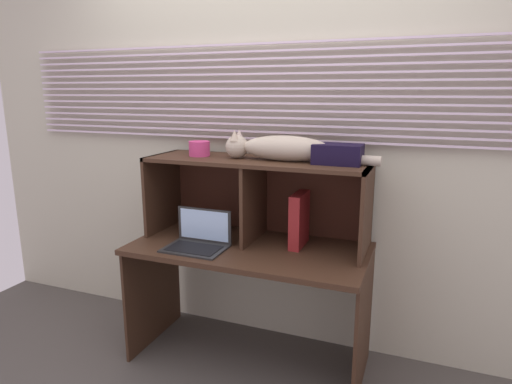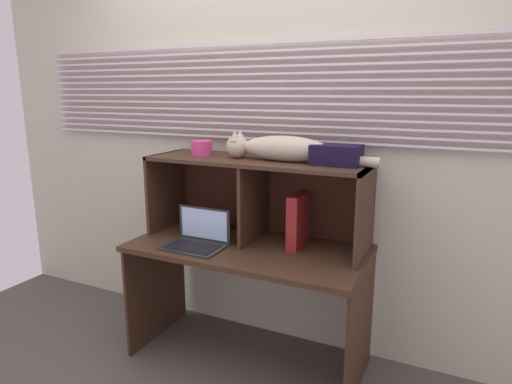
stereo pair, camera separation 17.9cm
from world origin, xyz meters
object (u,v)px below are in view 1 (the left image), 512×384
cat (280,148)px  storage_box (338,154)px  book_stack (210,230)px  binder_upright (299,220)px  small_basket (199,149)px  laptop (198,240)px

cat → storage_box: (0.32, 0.00, -0.02)m
book_stack → binder_upright: bearing=-0.4°
cat → small_basket: bearing=180.0°
laptop → small_basket: size_ratio=2.71×
binder_upright → small_basket: small_basket is taller
binder_upright → storage_box: (0.20, 0.00, 0.38)m
laptop → small_basket: 0.55m
book_stack → storage_box: bearing=-0.3°
cat → book_stack: cat is taller
laptop → binder_upright: bearing=24.0°
cat → binder_upright: size_ratio=2.84×
binder_upright → small_basket: 0.72m
laptop → storage_box: size_ratio=1.33×
cat → small_basket: size_ratio=7.02×
cat → laptop: cat is taller
binder_upright → small_basket: size_ratio=2.47×
book_stack → laptop: bearing=-79.1°
book_stack → storage_box: 0.92m
laptop → storage_box: 0.90m
small_basket → storage_box: bearing=0.0°
binder_upright → small_basket: (-0.62, 0.00, 0.37)m
cat → laptop: size_ratio=2.59×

